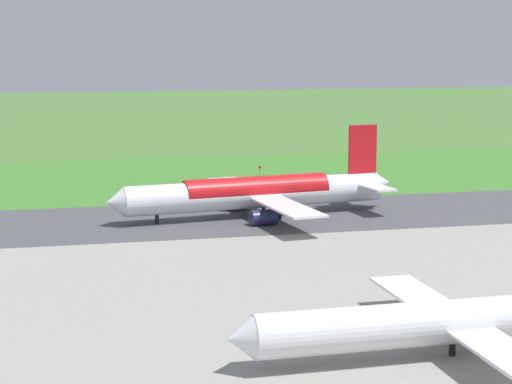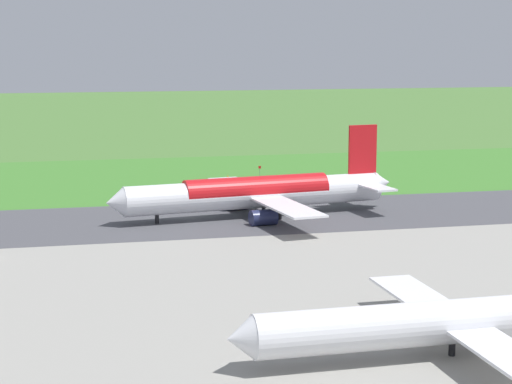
{
  "view_description": "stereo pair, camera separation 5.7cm",
  "coord_description": "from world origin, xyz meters",
  "px_view_note": "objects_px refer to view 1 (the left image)",
  "views": [
    {
      "loc": [
        24.19,
        156.87,
        31.49
      ],
      "look_at": [
        -11.96,
        0.0,
        4.5
      ],
      "focal_mm": 64.27,
      "sensor_mm": 36.0,
      "label": 1
    },
    {
      "loc": [
        24.13,
        156.88,
        31.49
      ],
      "look_at": [
        -11.96,
        0.0,
        4.5
      ],
      "focal_mm": 64.27,
      "sensor_mm": 36.0,
      "label": 2
    }
  ],
  "objects_px": {
    "airliner_main": "(258,193)",
    "airliner_parked_mid": "(456,320)",
    "no_stopping_sign": "(260,170)",
    "traffic_cone_orange": "(228,176)"
  },
  "relations": [
    {
      "from": "airliner_main",
      "to": "airliner_parked_mid",
      "type": "distance_m",
      "value": 75.61
    },
    {
      "from": "no_stopping_sign",
      "to": "traffic_cone_orange",
      "type": "height_order",
      "value": "no_stopping_sign"
    },
    {
      "from": "airliner_main",
      "to": "no_stopping_sign",
      "type": "height_order",
      "value": "airliner_main"
    },
    {
      "from": "airliner_parked_mid",
      "to": "traffic_cone_orange",
      "type": "distance_m",
      "value": 123.11
    },
    {
      "from": "airliner_parked_mid",
      "to": "traffic_cone_orange",
      "type": "relative_size",
      "value": 84.18
    },
    {
      "from": "no_stopping_sign",
      "to": "traffic_cone_orange",
      "type": "bearing_deg",
      "value": -9.75
    },
    {
      "from": "traffic_cone_orange",
      "to": "airliner_main",
      "type": "bearing_deg",
      "value": 85.31
    },
    {
      "from": "airliner_main",
      "to": "airliner_parked_mid",
      "type": "height_order",
      "value": "airliner_main"
    },
    {
      "from": "airliner_main",
      "to": "no_stopping_sign",
      "type": "relative_size",
      "value": 20.93
    },
    {
      "from": "airliner_main",
      "to": "no_stopping_sign",
      "type": "xyz_separation_m",
      "value": [
        -11.16,
        -46.25,
        -2.82
      ]
    }
  ]
}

